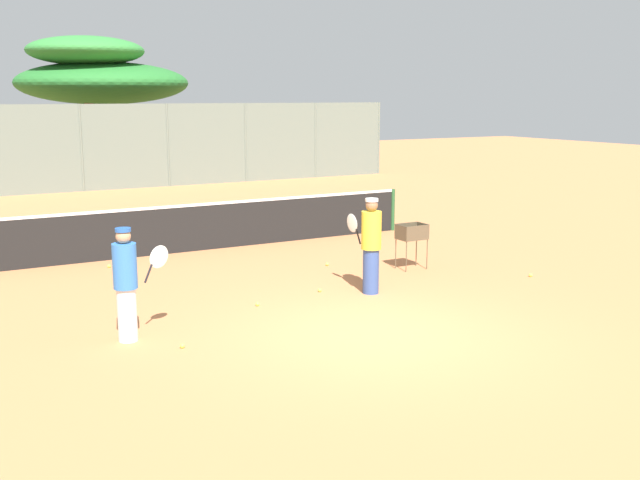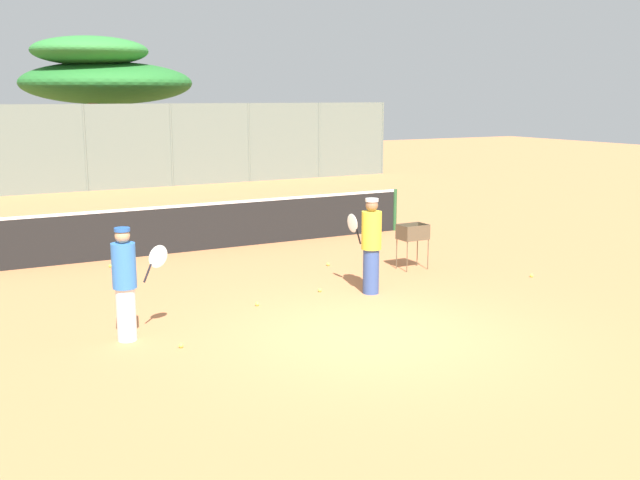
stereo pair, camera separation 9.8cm
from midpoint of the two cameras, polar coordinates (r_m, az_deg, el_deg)
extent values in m
plane|color=#D37F4C|center=(11.00, 4.22, -7.21)|extent=(80.00, 80.00, 0.00)
cylinder|color=#26592D|center=(19.33, 5.87, 2.30)|extent=(0.10, 0.10, 1.07)
cube|color=black|center=(16.95, -8.69, 0.91)|extent=(10.37, 0.01, 1.01)
cube|color=white|center=(16.86, -8.74, 2.70)|extent=(10.37, 0.02, 0.06)
cylinder|color=slate|center=(28.43, -17.36, 6.71)|extent=(0.08, 0.08, 3.13)
cylinder|color=slate|center=(29.25, -11.15, 7.10)|extent=(0.08, 0.08, 3.13)
cylinder|color=slate|center=(30.39, -5.33, 7.40)|extent=(0.08, 0.08, 3.13)
cylinder|color=slate|center=(31.81, 0.02, 7.60)|extent=(0.08, 0.08, 3.13)
cylinder|color=slate|center=(33.48, 4.88, 7.73)|extent=(0.08, 0.08, 3.13)
cube|color=slate|center=(28.43, -17.36, 6.71)|extent=(25.70, 0.01, 3.13)
cylinder|color=brown|center=(34.08, -15.63, 7.35)|extent=(0.54, 0.54, 3.04)
ellipsoid|color=#28722D|center=(34.03, -15.84, 11.42)|extent=(7.23, 7.23, 1.81)
cylinder|color=brown|center=(32.88, -16.76, 8.56)|extent=(0.36, 0.36, 4.63)
ellipsoid|color=#338438|center=(32.91, -17.05, 13.62)|extent=(4.70, 4.70, 1.18)
cylinder|color=#334C8C|center=(13.14, 4.12, -2.39)|extent=(0.28, 0.28, 0.80)
cylinder|color=yellow|center=(12.99, 4.16, 0.74)|extent=(0.35, 0.35, 0.66)
sphere|color=#8C6647|center=(12.92, 4.19, 2.66)|extent=(0.22, 0.22, 0.22)
cylinder|color=white|center=(12.91, 4.20, 3.06)|extent=(0.23, 0.23, 0.05)
cylinder|color=black|center=(13.29, 3.17, 0.26)|extent=(0.05, 0.15, 0.27)
ellipsoid|color=silver|center=(13.38, 2.70, 1.30)|extent=(0.08, 0.40, 0.43)
cylinder|color=white|center=(10.96, -14.29, -5.49)|extent=(0.27, 0.27, 0.77)
cylinder|color=blue|center=(10.78, -14.47, -1.90)|extent=(0.34, 0.34, 0.64)
sphere|color=tan|center=(10.70, -14.58, 0.31)|extent=(0.21, 0.21, 0.21)
cylinder|color=#2659B2|center=(10.68, -14.60, 0.78)|extent=(0.22, 0.22, 0.05)
cylinder|color=black|center=(10.95, -12.76, -2.49)|extent=(0.15, 0.05, 0.27)
ellipsoid|color=silver|center=(10.98, -11.98, -1.25)|extent=(0.40, 0.09, 0.43)
cylinder|color=brown|center=(14.79, 6.84, -1.30)|extent=(0.02, 0.02, 0.61)
cylinder|color=brown|center=(15.09, 8.42, -1.10)|extent=(0.02, 0.02, 0.61)
cylinder|color=brown|center=(15.08, 6.04, -1.05)|extent=(0.02, 0.02, 0.61)
cylinder|color=brown|center=(15.37, 7.60, -0.85)|extent=(0.02, 0.02, 0.61)
cube|color=brown|center=(15.02, 7.26, 0.09)|extent=(0.55, 0.40, 0.01)
cube|color=brown|center=(14.83, 7.73, 0.51)|extent=(0.55, 0.01, 0.30)
cube|color=brown|center=(15.15, 6.83, 0.75)|extent=(0.55, 0.01, 0.30)
cube|color=brown|center=(14.83, 6.41, 0.54)|extent=(0.01, 0.40, 0.30)
cube|color=brown|center=(15.15, 8.11, 0.72)|extent=(0.01, 0.40, 0.30)
sphere|color=#D1E54C|center=(15.04, 7.12, 0.26)|extent=(0.07, 0.07, 0.07)
sphere|color=#D1E54C|center=(15.23, 7.68, 0.38)|extent=(0.07, 0.07, 0.07)
sphere|color=#D1E54C|center=(15.21, 7.69, 0.57)|extent=(0.07, 0.07, 0.07)
sphere|color=#D1E54C|center=(15.02, 7.64, 0.23)|extent=(0.07, 0.07, 0.07)
sphere|color=#D1E54C|center=(15.04, 7.31, 0.26)|extent=(0.07, 0.07, 0.07)
sphere|color=#D1E54C|center=(15.05, 7.67, 0.46)|extent=(0.07, 0.07, 0.07)
sphere|color=#D1E54C|center=(14.86, 7.32, 0.12)|extent=(0.07, 0.07, 0.07)
sphere|color=#D1E54C|center=(14.91, 7.12, 0.37)|extent=(0.07, 0.07, 0.07)
sphere|color=#D1E54C|center=(14.91, 6.95, 0.17)|extent=(0.07, 0.07, 0.07)
sphere|color=#D1E54C|center=(15.18, 7.55, 0.35)|extent=(0.07, 0.07, 0.07)
sphere|color=#D1E54C|center=(14.88, 7.19, 0.35)|extent=(0.07, 0.07, 0.07)
sphere|color=#D1E54C|center=(15.03, 7.16, 0.46)|extent=(0.07, 0.07, 0.07)
sphere|color=#D1E54C|center=(15.13, 7.49, 0.31)|extent=(0.07, 0.07, 0.07)
sphere|color=#D1E54C|center=(15.08, 7.86, 0.47)|extent=(0.07, 0.07, 0.07)
sphere|color=#D1E54C|center=(12.45, -4.58, -4.88)|extent=(0.07, 0.07, 0.07)
sphere|color=#D1E54C|center=(13.27, 0.21, -3.84)|extent=(0.07, 0.07, 0.07)
sphere|color=#D1E54C|center=(14.91, 16.01, -2.62)|extent=(0.07, 0.07, 0.07)
sphere|color=#D1E54C|center=(15.29, 0.81, -1.86)|extent=(0.07, 0.07, 0.07)
sphere|color=#D1E54C|center=(15.73, -15.51, -1.90)|extent=(0.07, 0.07, 0.07)
sphere|color=#D1E54C|center=(10.58, -10.28, -7.92)|extent=(0.07, 0.07, 0.07)
camera|label=1|loc=(0.05, -89.78, 0.04)|focal=42.00mm
camera|label=2|loc=(0.05, 90.22, -0.04)|focal=42.00mm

